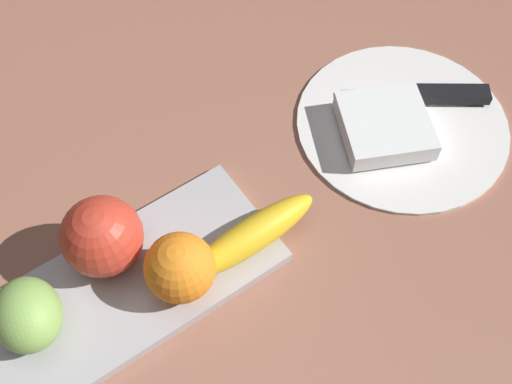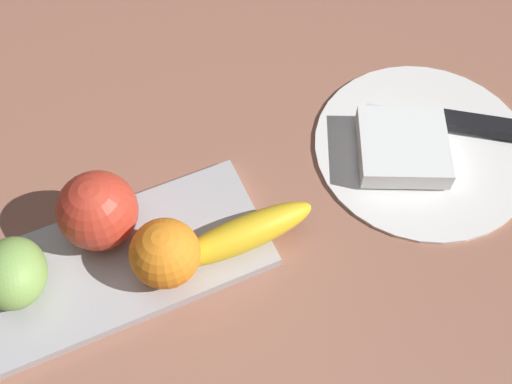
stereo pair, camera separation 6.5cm
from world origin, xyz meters
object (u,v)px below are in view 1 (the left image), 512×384
Objects in this scene: banana at (252,235)px; folded_napkin at (385,126)px; knife at (439,95)px; orange_near_apple at (180,268)px; apple at (104,239)px; grape_bunch at (27,315)px; dinner_plate at (402,123)px; fruit_tray at (78,317)px.

folded_napkin is at bearing 7.95° from banana.
knife is at bearing 5.56° from banana.
orange_near_apple is 0.44× the size of knife.
grape_bunch is (0.09, 0.02, -0.01)m from apple.
dinner_plate is (-0.37, 0.04, -0.05)m from apple.
apple is 0.15m from banana.
grape_bunch is at bearing -16.93° from orange_near_apple.
dinner_plate is at bearing 180.00° from fruit_tray.
orange_near_apple is 0.94× the size of grape_bunch.
grape_bunch is (0.04, -0.01, 0.04)m from fruit_tray.
orange_near_apple is at bearing 5.48° from dinner_plate.
dinner_plate is (-0.24, -0.03, -0.03)m from banana.
grape_bunch is 0.47m from dinner_plate.
fruit_tray is 4.28× the size of folded_napkin.
knife is at bearing 175.60° from apple.
fruit_tray is 2.74× the size of banana.
apple is at bearing -5.39° from dinner_plate.
banana is at bearing 177.78° from orange_near_apple.
banana is at bearing 169.50° from fruit_tray.
knife is at bearing 178.94° from grape_bunch.
fruit_tray is 0.19m from banana.
orange_near_apple reaches higher than fruit_tray.
knife is (-0.39, -0.03, -0.03)m from orange_near_apple.
dinner_plate is 0.04m from folded_napkin.
apple is 0.32× the size of dinner_plate.
banana is 2.08× the size of grape_bunch.
fruit_tray is 0.08m from apple.
grape_bunch reaches higher than knife.
knife reaches higher than dinner_plate.
grape_bunch is at bearing 34.24° from knife.
orange_near_apple is 0.39m from knife.
orange_near_apple is (-0.10, 0.03, 0.04)m from fruit_tray.
folded_napkin reaches higher than dinner_plate.
banana is at bearing 8.04° from dinner_plate.
orange_near_apple is (-0.05, 0.07, -0.01)m from apple.
banana is (-0.19, 0.03, 0.03)m from fruit_tray.
apple is at bearing 150.26° from banana.
fruit_tray is 5.21× the size of apple.
folded_napkin is (-0.21, -0.03, -0.01)m from banana.
fruit_tray is 2.67× the size of knife.
knife is (-0.09, -0.00, -0.01)m from folded_napkin.
fruit_tray is at bearing 35.52° from knife.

